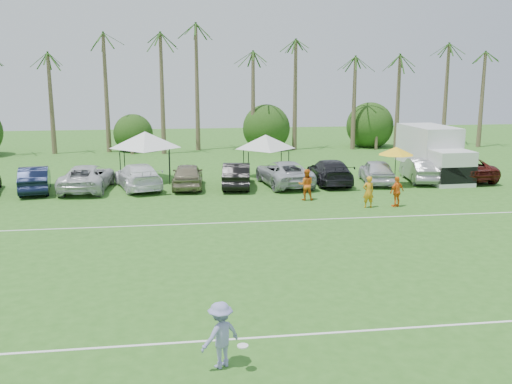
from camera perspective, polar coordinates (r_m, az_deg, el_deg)
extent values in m
plane|color=#2F661E|center=(14.14, 2.30, -17.87)|extent=(120.00, 120.00, 0.00)
cube|color=white|center=(15.88, 0.96, -14.31)|extent=(80.00, 0.10, 0.01)
cube|color=white|center=(27.08, -3.02, -3.08)|extent=(80.00, 0.10, 0.01)
cone|color=brown|center=(51.04, -19.31, 9.03)|extent=(0.44, 0.44, 10.00)
cone|color=brown|center=(50.41, -14.83, 9.84)|extent=(0.44, 0.44, 11.00)
cone|color=brown|center=(50.18, -10.15, 8.33)|extent=(0.44, 0.44, 8.00)
cone|color=brown|center=(50.17, -5.55, 9.03)|extent=(0.44, 0.44, 9.00)
cone|color=brown|center=(50.49, -0.95, 9.67)|extent=(0.44, 0.44, 10.00)
cone|color=brown|center=(51.12, 3.57, 10.23)|extent=(0.44, 0.44, 11.00)
cone|color=brown|center=(52.42, 8.97, 8.51)|extent=(0.44, 0.44, 8.00)
cone|color=brown|center=(54.06, 14.13, 8.93)|extent=(0.44, 0.44, 9.00)
cone|color=brown|center=(56.10, 18.95, 9.26)|extent=(0.44, 0.44, 10.00)
cone|color=brown|center=(58.00, 22.56, 9.56)|extent=(0.44, 0.44, 11.00)
cylinder|color=brown|center=(51.58, -12.21, 4.65)|extent=(0.30, 0.30, 1.40)
sphere|color=#1A3D11|center=(51.46, -12.26, 5.87)|extent=(4.00, 4.00, 4.00)
cylinder|color=brown|center=(52.11, 1.12, 4.99)|extent=(0.30, 0.30, 1.40)
sphere|color=#1A3D11|center=(51.98, 1.12, 6.20)|extent=(4.00, 4.00, 4.00)
cylinder|color=brown|center=(54.59, 11.58, 5.07)|extent=(0.30, 0.30, 1.40)
sphere|color=#1A3D11|center=(54.47, 11.63, 6.22)|extent=(4.00, 4.00, 4.00)
imported|color=orange|center=(30.46, 11.17, 0.01)|extent=(0.64, 0.44, 1.68)
imported|color=orange|center=(31.75, 5.03, 0.74)|extent=(0.94, 0.79, 1.74)
imported|color=orange|center=(30.98, 13.91, 0.03)|extent=(1.03, 0.76, 1.62)
cube|color=silver|center=(40.54, 16.84, 4.52)|extent=(2.76, 4.87, 2.60)
cube|color=silver|center=(37.78, 19.00, 2.27)|extent=(2.45, 1.95, 2.18)
cube|color=black|center=(37.16, 19.55, 1.59)|extent=(2.40, 0.39, 1.04)
cube|color=#E5590C|center=(41.21, 18.44, 3.87)|extent=(0.08, 1.66, 0.94)
cylinder|color=black|center=(37.57, 17.40, 1.36)|extent=(0.34, 0.95, 0.94)
cylinder|color=black|center=(38.57, 20.14, 1.43)|extent=(0.34, 0.95, 0.94)
cylinder|color=black|center=(41.43, 14.65, 2.47)|extent=(0.34, 0.95, 0.94)
cylinder|color=black|center=(42.34, 17.21, 2.52)|extent=(0.34, 0.95, 0.94)
cylinder|color=black|center=(36.60, -13.40, 2.28)|extent=(0.06, 0.06, 2.15)
cylinder|color=black|center=(36.44, -8.66, 2.43)|extent=(0.06, 0.06, 2.15)
cylinder|color=black|center=(39.58, -13.02, 3.01)|extent=(0.06, 0.06, 2.15)
cylinder|color=black|center=(39.43, -8.63, 3.15)|extent=(0.06, 0.06, 2.15)
pyramid|color=white|center=(37.70, -11.06, 5.96)|extent=(4.65, 4.65, 1.08)
cylinder|color=black|center=(37.23, -0.76, 2.58)|extent=(0.06, 0.06, 1.91)
cylinder|color=black|center=(37.66, 3.28, 2.67)|extent=(0.06, 0.06, 1.91)
cylinder|color=black|center=(39.85, -1.25, 3.20)|extent=(0.06, 0.06, 1.91)
cylinder|color=black|center=(40.25, 2.54, 3.28)|extent=(0.06, 0.06, 1.91)
pyramid|color=silver|center=(38.47, 0.97, 5.76)|extent=(4.13, 4.13, 0.96)
cylinder|color=black|center=(36.57, 13.75, 2.30)|extent=(0.05, 0.05, 2.22)
cone|color=yellow|center=(36.40, 13.84, 4.02)|extent=(2.22, 2.22, 0.50)
imported|color=#8888C1|center=(14.15, -3.57, -14.07)|extent=(1.23, 1.09, 1.66)
cylinder|color=white|center=(14.00, -1.33, -15.14)|extent=(0.27, 0.27, 0.03)
imported|color=black|center=(36.29, -21.26, 1.22)|extent=(2.43, 4.91, 1.55)
imported|color=silver|center=(35.80, -16.54, 1.41)|extent=(2.94, 5.73, 1.55)
imported|color=white|center=(35.50, -11.72, 1.57)|extent=(3.52, 5.72, 1.55)
imported|color=#80775B|center=(35.22, -6.86, 1.65)|extent=(2.07, 4.64, 1.55)
imported|color=black|center=(35.20, -1.94, 1.72)|extent=(2.24, 4.87, 1.55)
imported|color=#B3B6BB|center=(35.86, 2.81, 1.91)|extent=(3.24, 5.85, 1.55)
imported|color=black|center=(36.68, 7.39, 2.05)|extent=(2.36, 5.41, 1.55)
imported|color=silver|center=(37.32, 11.97, 2.06)|extent=(2.60, 4.79, 1.55)
imported|color=gray|center=(38.60, 16.09, 2.17)|extent=(2.33, 4.89, 1.55)
imported|color=#541813|center=(40.17, 19.85, 2.30)|extent=(2.80, 5.68, 1.55)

